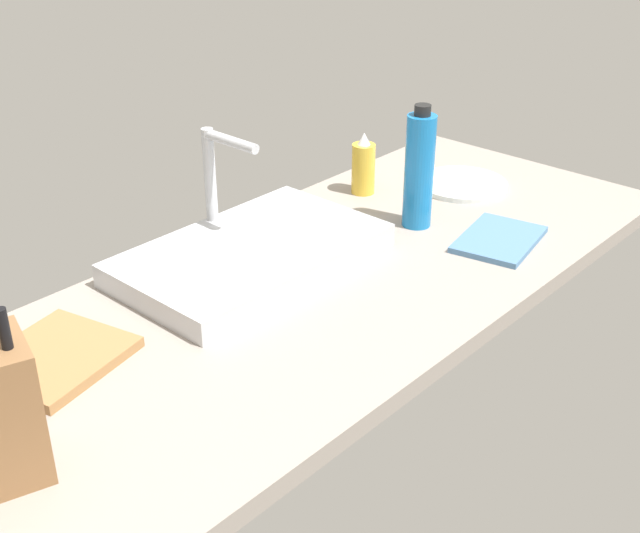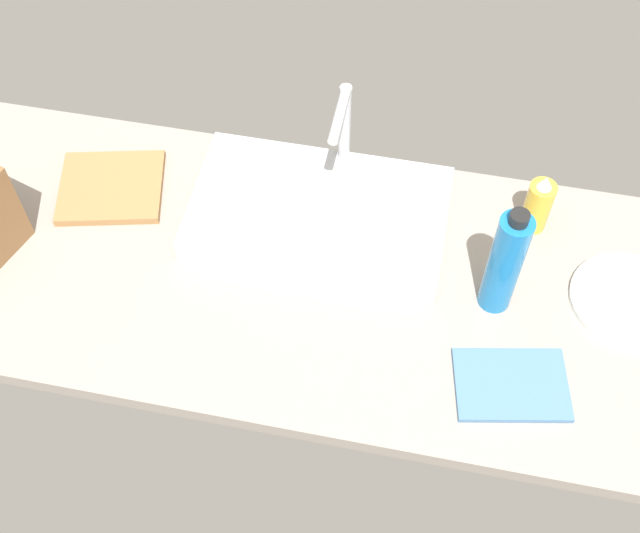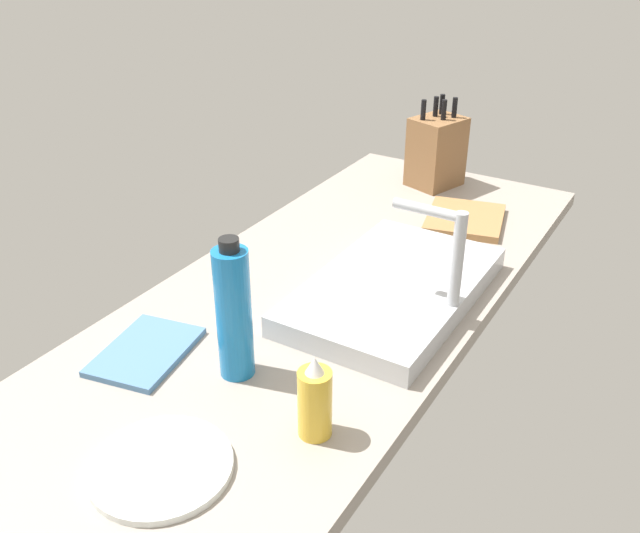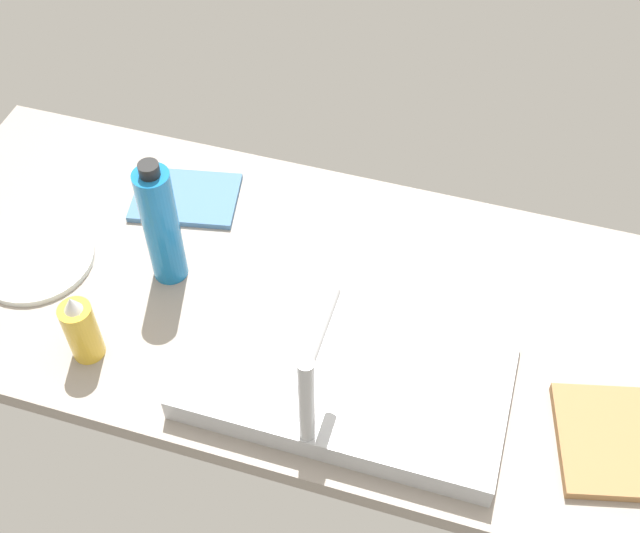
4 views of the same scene
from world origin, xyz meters
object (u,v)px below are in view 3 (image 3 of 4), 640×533
Objects in this scene: knife_block at (436,151)px; water_bottle at (234,313)px; dish_towel at (146,351)px; cutting_board at (465,219)px; soap_bottle at (315,401)px; sink_basin at (393,290)px; dinner_plate at (161,467)px; faucet at (448,257)px.

knife_block is 0.95× the size of water_bottle.
knife_block is 106.34cm from dish_towel.
cutting_board is at bearing 160.99° from dish_towel.
sink_basin is at bearing -170.45° from soap_bottle.
knife_block is 1.73× the size of soap_bottle.
cutting_board is 82.42cm from water_bottle.
sink_basin is at bearing 172.58° from dinner_plate.
cutting_board is (19.91, 17.05, -9.14)cm from knife_block.
dinner_plate is (24.77, 4.68, -11.85)cm from water_bottle.
knife_block reaches higher than cutting_board.
faucet is at bearing 173.18° from soap_bottle.
knife_block is 126.20cm from dinner_plate.
water_bottle is 21.78cm from dish_towel.
knife_block is at bearing -175.41° from dinner_plate.
dinner_plate is 30.18cm from dish_towel.
knife_block is 1.18× the size of dinner_plate.
soap_bottle reaches higher than dish_towel.
dinner_plate is at bearing 22.69° from knife_block.
cutting_board is at bearing -164.48° from faucet.
sink_basin is 40.09cm from water_bottle.
soap_bottle is (106.86, 25.27, -3.68)cm from knife_block.
sink_basin is at bearing 1.30° from cutting_board.
cutting_board is at bearing 176.21° from dinner_plate.
water_bottle is 1.24× the size of dinner_plate.
dinner_plate is (18.58, -15.21, -5.75)cm from soap_bottle.
dinner_plate is at bearing -39.29° from soap_bottle.
knife_block is (-66.76, -30.06, -4.37)cm from faucet.
sink_basin is 2.04× the size of knife_block.
faucet is 42.00cm from water_bottle.
sink_basin reaches higher than dinner_plate.
soap_bottle is 0.72× the size of dish_towel.
dinner_plate is 1.06× the size of dish_towel.
cutting_board reaches higher than dish_towel.
knife_block is 109.87cm from soap_bottle.
water_bottle is at bearing 21.16° from knife_block.
cutting_board is 105.77cm from dinner_plate.
cutting_board is 90.21cm from dish_towel.
faucet is at bearing 143.96° from water_bottle.
faucet is (2.74, 12.01, 12.08)cm from sink_basin.
knife_block reaches higher than dish_towel.
soap_bottle is at bearing 31.41° from knife_block.
faucet is 1.12× the size of dinner_plate.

